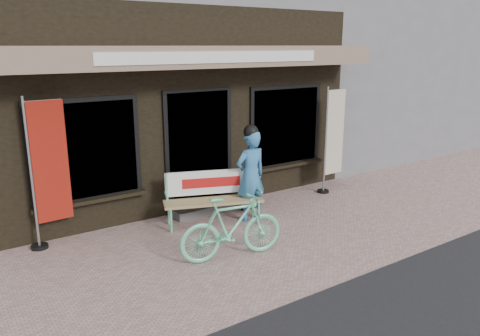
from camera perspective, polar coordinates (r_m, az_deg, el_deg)
ground at (r=7.20m, az=2.97°, el=-9.34°), size 70.00×70.00×0.00m
storefront at (r=10.94m, az=-13.15°, el=14.68°), size 7.00×6.77×6.00m
neighbor_right_near at (r=16.46m, az=15.75°, el=13.75°), size 10.00×7.00×5.60m
bench at (r=7.88m, az=-3.37°, el=-3.09°), size 1.69×0.95×0.89m
person at (r=7.93m, az=1.31°, el=-0.73°), size 0.58×0.38×1.67m
bicycle at (r=6.61m, az=-0.99°, el=-7.23°), size 1.59×0.71×0.92m
nobori_red at (r=7.37m, az=-22.41°, el=-0.27°), size 0.66×0.26×2.26m
nobori_cream at (r=9.67m, az=11.27°, el=3.60°), size 0.63×0.25×2.16m
menu_stand at (r=8.57m, az=1.32°, el=-2.30°), size 0.42×0.16×0.82m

